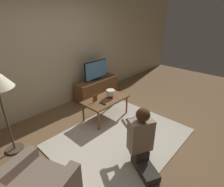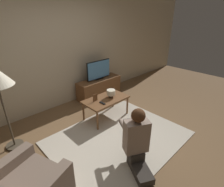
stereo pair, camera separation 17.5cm
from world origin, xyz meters
The scene contains 10 objects.
ground_plane centered at (0.00, 0.00, 0.00)m, with size 10.00×10.00×0.00m, color brown.
wall_back centered at (0.00, 1.93, 1.30)m, with size 10.00×0.06×2.60m.
rug centered at (0.00, 0.00, 0.01)m, with size 2.32×1.84×0.02m.
tv_stand centered at (0.91, 1.61, 0.25)m, with size 1.25×0.39×0.49m.
tv centered at (0.91, 1.61, 0.75)m, with size 0.74×0.08×0.50m.
coffee_table centered at (0.31, 0.68, 0.41)m, with size 0.94×0.54×0.46m.
person_kneeling centered at (-0.26, -0.59, 0.47)m, with size 0.61×0.86×0.95m.
picture_frame centered at (0.09, 0.76, 0.53)m, with size 0.11×0.01×0.15m.
table_lamp centered at (0.43, 0.66, 0.56)m, with size 0.18×0.18×0.17m.
remote centered at (0.12, 0.58, 0.47)m, with size 0.04×0.15×0.02m.
Camera 1 is at (-2.00, -1.63, 2.10)m, focal length 28.00 mm.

